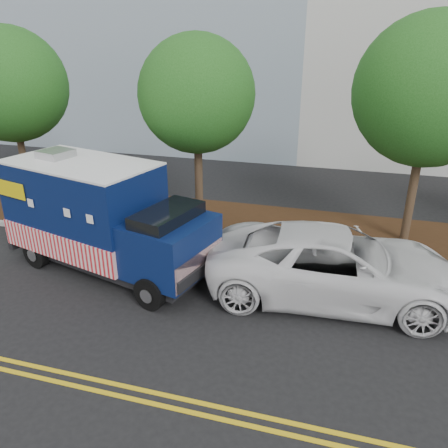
# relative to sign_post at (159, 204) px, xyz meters

# --- Properties ---
(ground) EXTENTS (120.00, 120.00, 0.00)m
(ground) POSITION_rel_sign_post_xyz_m (1.20, -1.93, -1.20)
(ground) COLOR black
(ground) RESTS_ON ground
(curb) EXTENTS (120.00, 0.18, 0.15)m
(curb) POSITION_rel_sign_post_xyz_m (1.20, -0.53, -1.12)
(curb) COLOR #9E9E99
(curb) RESTS_ON ground
(mulch_strip) EXTENTS (120.00, 4.00, 0.15)m
(mulch_strip) POSITION_rel_sign_post_xyz_m (1.20, 1.57, -1.12)
(mulch_strip) COLOR black
(mulch_strip) RESTS_ON ground
(centerline_near) EXTENTS (120.00, 0.10, 0.01)m
(centerline_near) POSITION_rel_sign_post_xyz_m (1.20, -6.38, -1.19)
(centerline_near) COLOR gold
(centerline_near) RESTS_ON ground
(centerline_far) EXTENTS (120.00, 0.10, 0.01)m
(centerline_far) POSITION_rel_sign_post_xyz_m (1.20, -6.63, -1.19)
(centerline_far) COLOR gold
(centerline_far) RESTS_ON ground
(tree_a) EXTENTS (4.14, 4.14, 6.59)m
(tree_a) POSITION_rel_sign_post_xyz_m (-6.52, 1.87, 3.31)
(tree_a) COLOR #38281C
(tree_a) RESTS_ON ground
(tree_b) EXTENTS (3.59, 3.59, 6.31)m
(tree_b) POSITION_rel_sign_post_xyz_m (1.02, 0.99, 3.30)
(tree_b) COLOR #38281C
(tree_b) RESTS_ON ground
(tree_c) EXTENTS (4.25, 4.25, 6.86)m
(tree_c) POSITION_rel_sign_post_xyz_m (7.66, 1.70, 3.52)
(tree_c) COLOR #38281C
(tree_c) RESTS_ON ground
(sign_post) EXTENTS (0.06, 0.06, 2.40)m
(sign_post) POSITION_rel_sign_post_xyz_m (0.00, 0.00, 0.00)
(sign_post) COLOR #473828
(sign_post) RESTS_ON ground
(food_truck) EXTENTS (6.49, 3.70, 3.24)m
(food_truck) POSITION_rel_sign_post_xyz_m (-0.80, -2.20, 0.27)
(food_truck) COLOR black
(food_truck) RESTS_ON ground
(white_car) EXTENTS (6.53, 3.33, 1.77)m
(white_car) POSITION_rel_sign_post_xyz_m (5.65, -2.02, -0.32)
(white_car) COLOR silver
(white_car) RESTS_ON ground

